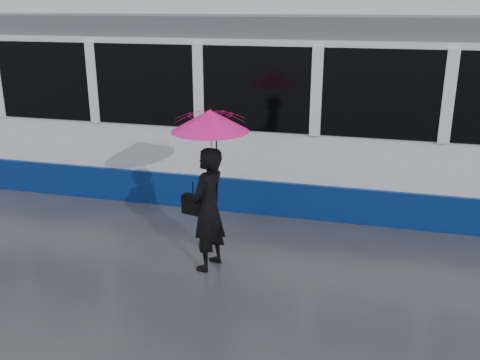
# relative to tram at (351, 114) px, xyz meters

# --- Properties ---
(ground) EXTENTS (90.00, 90.00, 0.00)m
(ground) POSITION_rel_tram_xyz_m (-0.90, -2.50, -1.64)
(ground) COLOR #2E2E34
(ground) RESTS_ON ground
(rails) EXTENTS (34.00, 1.51, 0.02)m
(rails) POSITION_rel_tram_xyz_m (-0.90, -0.00, -1.63)
(rails) COLOR #3F3D38
(rails) RESTS_ON ground
(tram) EXTENTS (26.00, 2.56, 3.35)m
(tram) POSITION_rel_tram_xyz_m (0.00, 0.00, 0.00)
(tram) COLOR white
(tram) RESTS_ON ground
(woman) EXTENTS (0.56, 0.72, 1.74)m
(woman) POSITION_rel_tram_xyz_m (-1.66, -3.37, -0.77)
(woman) COLOR black
(woman) RESTS_ON ground
(umbrella) EXTENTS (1.24, 1.24, 1.18)m
(umbrella) POSITION_rel_tram_xyz_m (-1.61, -3.37, 0.27)
(umbrella) COLOR #F4144F
(umbrella) RESTS_ON ground
(handbag) EXTENTS (0.34, 0.21, 0.45)m
(handbag) POSITION_rel_tram_xyz_m (-1.88, -3.35, -0.72)
(handbag) COLOR black
(handbag) RESTS_ON ground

